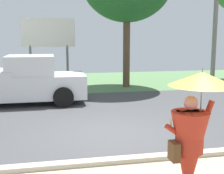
{
  "coord_description": "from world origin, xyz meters",
  "views": [
    {
      "loc": [
        -1.51,
        -7.85,
        2.59
      ],
      "look_at": [
        0.29,
        1.0,
        1.1
      ],
      "focal_mm": 48.7,
      "sensor_mm": 36.0,
      "label": 1
    }
  ],
  "objects_px": {
    "monk_pedestrian": "(192,132)",
    "roadside_billboard": "(49,38)",
    "pickup_truck": "(19,82)",
    "utility_pole": "(216,17)"
  },
  "relations": [
    {
      "from": "pickup_truck",
      "to": "utility_pole",
      "type": "height_order",
      "value": "utility_pole"
    },
    {
      "from": "monk_pedestrian",
      "to": "pickup_truck",
      "type": "relative_size",
      "value": 0.41
    },
    {
      "from": "monk_pedestrian",
      "to": "utility_pole",
      "type": "xyz_separation_m",
      "value": [
        6.69,
        11.09,
        2.56
      ]
    },
    {
      "from": "pickup_truck",
      "to": "utility_pole",
      "type": "bearing_deg",
      "value": 22.79
    },
    {
      "from": "monk_pedestrian",
      "to": "roadside_billboard",
      "type": "bearing_deg",
      "value": 115.7
    },
    {
      "from": "pickup_truck",
      "to": "utility_pole",
      "type": "distance_m",
      "value": 10.89
    },
    {
      "from": "roadside_billboard",
      "to": "monk_pedestrian",
      "type": "bearing_deg",
      "value": -79.04
    },
    {
      "from": "roadside_billboard",
      "to": "utility_pole",
      "type": "bearing_deg",
      "value": -1.11
    },
    {
      "from": "utility_pole",
      "to": "roadside_billboard",
      "type": "xyz_separation_m",
      "value": [
        -8.87,
        0.17,
        -1.13
      ]
    },
    {
      "from": "monk_pedestrian",
      "to": "roadside_billboard",
      "type": "xyz_separation_m",
      "value": [
        -2.18,
        11.26,
        1.43
      ]
    }
  ]
}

